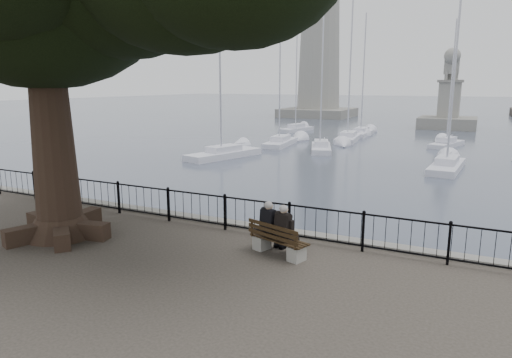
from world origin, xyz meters
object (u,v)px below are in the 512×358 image
Objects in this scene: person_left at (272,228)px; lighthouse at (320,29)px; person_right at (287,232)px; lion_monument at (449,108)px; bench at (278,244)px.

person_left is 0.04× the size of lighthouse.
person_right is 48.59m from lion_monument.
person_left is 0.49m from person_right.
person_left is at bearing 162.05° from person_right.
person_left is 64.50m from lighthouse.
bench is at bearing -90.98° from lion_monument.
lion_monument reaches higher than person_left.
lion_monument is (0.61, 48.58, 0.73)m from person_right.
lighthouse reaches higher than bench.
person_right reaches higher than bench.
lion_monument reaches higher than bench.
lighthouse reaches higher than person_right.
lion_monument is at bearing -31.12° from lighthouse.
lighthouse is 3.46× the size of lion_monument.
bench is 0.44m from person_left.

